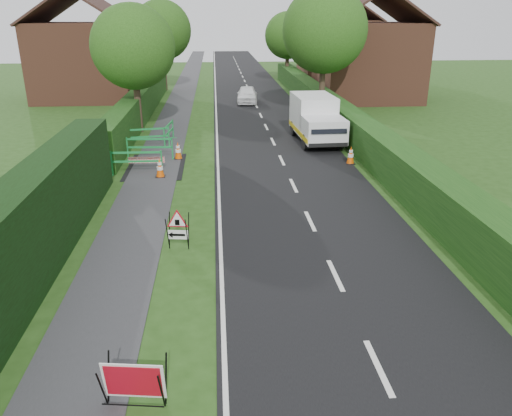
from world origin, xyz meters
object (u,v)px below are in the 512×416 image
red_rect_sign (134,382)px  hatchback_car (247,95)px  triangle_sign (176,226)px  works_van (316,118)px

red_rect_sign → hatchback_car: bearing=90.9°
hatchback_car → triangle_sign: bearing=-94.3°
hatchback_car → red_rect_sign: bearing=-93.3°
hatchback_car → works_van: bearing=-73.3°
triangle_sign → hatchback_car: size_ratio=0.28×
triangle_sign → works_van: 13.64m
red_rect_sign → triangle_sign: size_ratio=1.09×
red_rect_sign → triangle_sign: bearing=95.1°
red_rect_sign → triangle_sign: 5.96m
triangle_sign → works_van: size_ratio=0.20×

